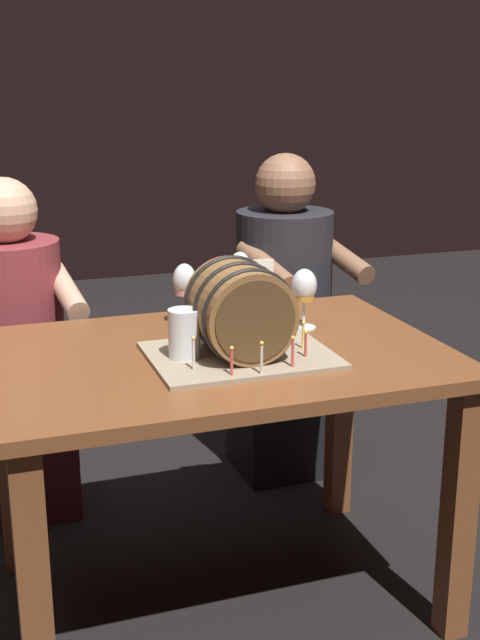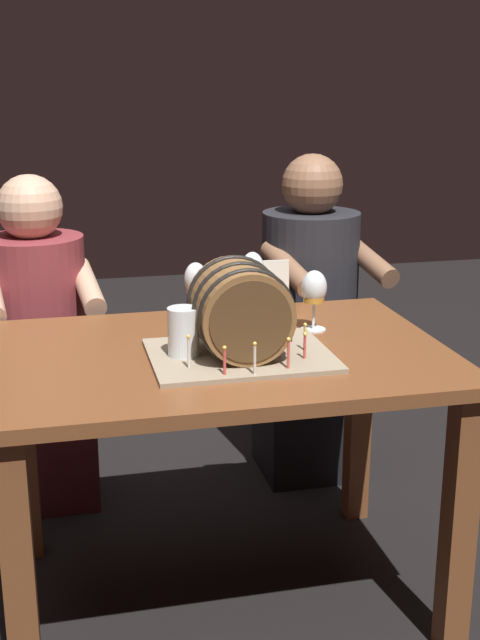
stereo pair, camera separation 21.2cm
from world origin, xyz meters
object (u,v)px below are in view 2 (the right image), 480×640
(menu_card, at_px, (271,287))
(person_seated_right, at_px, (309,330))
(barrel_cake, at_px, (240,315))
(wine_glass_white, at_px, (252,275))
(beer_pint, at_px, (183,335))
(wine_glass_amber, at_px, (314,290))
(person_seated_left, at_px, (40,357))
(dining_table, at_px, (221,394))
(wine_glass_rose, at_px, (196,282))

(menu_card, xyz_separation_m, person_seated_right, (0.25, 0.39, -0.27))
(barrel_cake, bearing_deg, wine_glass_white, 71.04)
(barrel_cake, distance_m, beer_pint, 0.15)
(wine_glass_amber, height_order, menu_card, wine_glass_amber)
(wine_glass_amber, distance_m, menu_card, 0.22)
(beer_pint, bearing_deg, person_seated_left, 115.60)
(dining_table, relative_size, menu_card, 7.41)
(dining_table, distance_m, wine_glass_white, 0.40)
(dining_table, xyz_separation_m, wine_glass_white, (0.15, 0.26, 0.26))
(beer_pint, xyz_separation_m, person_seated_left, (-0.37, 0.77, -0.28))
(barrel_cake, xyz_separation_m, wine_glass_white, (0.11, 0.33, 0.02))
(barrel_cake, xyz_separation_m, person_seated_left, (-0.51, 0.78, -0.33))
(wine_glass_amber, xyz_separation_m, beer_pint, (-0.40, -0.17, -0.05))
(beer_pint, distance_m, person_seated_left, 0.90)
(barrel_cake, bearing_deg, wine_glass_rose, 99.42)
(wine_glass_amber, xyz_separation_m, person_seated_left, (-0.77, 0.59, -0.34))
(beer_pint, bearing_deg, person_seated_right, 52.91)
(wine_glass_amber, height_order, beer_pint, wine_glass_amber)
(dining_table, height_order, person_seated_right, person_seated_right)
(barrel_cake, relative_size, menu_card, 2.87)
(dining_table, bearing_deg, wine_glass_rose, 93.97)
(person_seated_left, bearing_deg, menu_card, -29.09)
(dining_table, xyz_separation_m, wine_glass_amber, (0.29, 0.12, 0.24))
(wine_glass_white, bearing_deg, person_seated_left, 144.01)
(dining_table, bearing_deg, person_seated_left, 123.61)
(wine_glass_amber, distance_m, person_seated_right, 0.69)
(dining_table, bearing_deg, wine_glass_white, 59.97)
(person_seated_left, height_order, person_seated_right, person_seated_right)
(beer_pint, relative_size, person_seated_left, 0.12)
(dining_table, height_order, wine_glass_rose, wine_glass_rose)
(wine_glass_white, xyz_separation_m, person_seated_right, (0.32, 0.45, -0.33))
(dining_table, relative_size, beer_pint, 8.72)
(dining_table, xyz_separation_m, menu_card, (0.22, 0.32, 0.20))
(barrel_cake, height_order, wine_glass_amber, barrel_cake)
(menu_card, relative_size, person_seated_left, 0.14)
(wine_glass_rose, bearing_deg, wine_glass_white, 1.13)
(beer_pint, xyz_separation_m, menu_card, (0.33, 0.38, 0.02))
(dining_table, height_order, beer_pint, beer_pint)
(barrel_cake, xyz_separation_m, beer_pint, (-0.14, 0.02, -0.05))
(dining_table, xyz_separation_m, wine_glass_rose, (-0.02, 0.26, 0.25))
(barrel_cake, relative_size, wine_glass_rose, 2.54)
(wine_glass_white, distance_m, wine_glass_amber, 0.20)
(wine_glass_rose, distance_m, beer_pint, 0.33)
(beer_pint, relative_size, menu_card, 0.85)
(person_seated_right, bearing_deg, beer_pint, -127.09)
(wine_glass_rose, height_order, person_seated_left, person_seated_left)
(wine_glass_rose, relative_size, menu_card, 1.13)
(barrel_cake, xyz_separation_m, menu_card, (0.19, 0.40, -0.03))
(dining_table, xyz_separation_m, barrel_cake, (0.04, -0.07, 0.24))
(wine_glass_white, bearing_deg, barrel_cake, -108.96)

